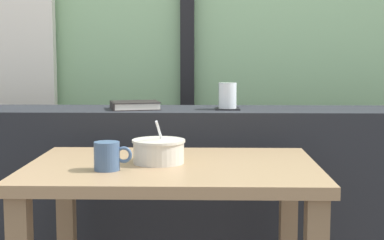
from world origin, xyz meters
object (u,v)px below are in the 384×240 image
object	(u,v)px
coaster_square	(227,109)
closed_book	(135,105)
juice_glass	(228,97)
ceramic_mug	(108,156)
soup_bowl	(159,152)
breakfast_table	(173,205)

from	to	relation	value
coaster_square	closed_book	size ratio (longest dim) A/B	0.44
coaster_square	juice_glass	size ratio (longest dim) A/B	0.95
coaster_square	ceramic_mug	world-z (taller)	coaster_square
juice_glass	ceramic_mug	world-z (taller)	juice_glass
coaster_square	soup_bowl	world-z (taller)	soup_bowl
breakfast_table	closed_book	size ratio (longest dim) A/B	4.00
soup_bowl	juice_glass	bearing A→B (deg)	67.77
breakfast_table	coaster_square	bearing A→B (deg)	71.99
ceramic_mug	breakfast_table	bearing A→B (deg)	29.31
coaster_square	closed_book	bearing A→B (deg)	179.02
breakfast_table	juice_glass	distance (m)	0.69
soup_bowl	ceramic_mug	bearing A→B (deg)	-140.17
breakfast_table	soup_bowl	size ratio (longest dim) A/B	5.27
breakfast_table	ceramic_mug	xyz separation A→B (m)	(-0.19, -0.10, 0.17)
soup_bowl	ceramic_mug	world-z (taller)	soup_bowl
closed_book	ceramic_mug	world-z (taller)	closed_book
breakfast_table	closed_book	world-z (taller)	closed_book
ceramic_mug	soup_bowl	bearing A→B (deg)	39.83
juice_glass	closed_book	distance (m)	0.39
closed_book	ceramic_mug	distance (m)	0.71
closed_book	soup_bowl	bearing A→B (deg)	-75.90
juice_glass	soup_bowl	world-z (taller)	juice_glass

